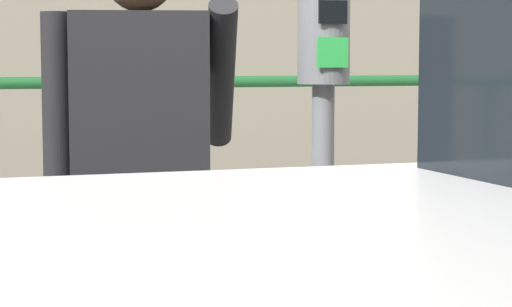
# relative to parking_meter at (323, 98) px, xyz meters

# --- Properties ---
(parking_meter) EXTENTS (0.16, 0.17, 1.55)m
(parking_meter) POSITION_rel_parking_meter_xyz_m (0.00, 0.00, 0.00)
(parking_meter) COLOR slate
(parking_meter) RESTS_ON sidewalk_curb
(pedestrian_at_meter) EXTENTS (0.66, 0.47, 1.57)m
(pedestrian_at_meter) POSITION_rel_parking_meter_xyz_m (-0.55, 0.11, -0.22)
(pedestrian_at_meter) COLOR slate
(pedestrian_at_meter) RESTS_ON sidewalk_curb
(background_railing) EXTENTS (24.06, 0.06, 1.15)m
(background_railing) POSITION_rel_parking_meter_xyz_m (0.19, 2.10, -0.28)
(background_railing) COLOR #1E602D
(background_railing) RESTS_ON sidewalk_curb
(backdrop_wall) EXTENTS (32.00, 0.50, 3.68)m
(backdrop_wall) POSITION_rel_parking_meter_xyz_m (0.19, 4.82, 0.60)
(backdrop_wall) COLOR #ADA38E
(backdrop_wall) RESTS_ON ground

